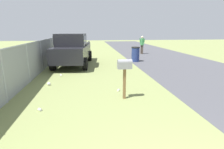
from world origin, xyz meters
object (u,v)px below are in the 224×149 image
trash_bin (135,54)px  mailbox (125,68)px  pickup_truck (73,49)px  pedestrian (142,44)px

trash_bin → mailbox: bearing=162.8°
pickup_truck → pedestrian: bearing=134.2°
trash_bin → pedestrian: 4.54m
pickup_truck → trash_bin: pickup_truck is taller
mailbox → pedestrian: size_ratio=0.79×
mailbox → pedestrian: pedestrian is taller
trash_bin → pedestrian: pedestrian is taller
mailbox → pickup_truck: size_ratio=0.26×
mailbox → pedestrian: bearing=-21.5°
mailbox → trash_bin: size_ratio=1.25×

